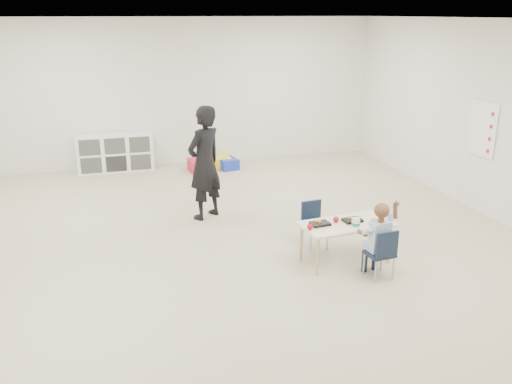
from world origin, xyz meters
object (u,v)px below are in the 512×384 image
object	(u,v)px
chair_near	(380,253)
cubby_shelf	(115,153)
child	(381,239)
table	(345,242)
adult	(205,163)

from	to	relation	value
chair_near	cubby_shelf	bearing A→B (deg)	111.22
chair_near	child	distance (m)	0.17
table	cubby_shelf	size ratio (longest dim) A/B	0.81
table	chair_near	size ratio (longest dim) A/B	1.90
table	child	bearing A→B (deg)	-73.06
chair_near	child	xyz separation A→B (m)	(0.00, 0.00, 0.17)
child	cubby_shelf	bearing A→B (deg)	111.22
chair_near	child	bearing A→B (deg)	0.00
child	cubby_shelf	world-z (taller)	child
table	chair_near	bearing A→B (deg)	-73.06
table	child	xyz separation A→B (m)	(0.20, -0.47, 0.22)
child	adult	distance (m)	2.88
table	adult	distance (m)	2.42
adult	cubby_shelf	bearing A→B (deg)	-103.56
table	chair_near	xyz separation A→B (m)	(0.20, -0.47, 0.05)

